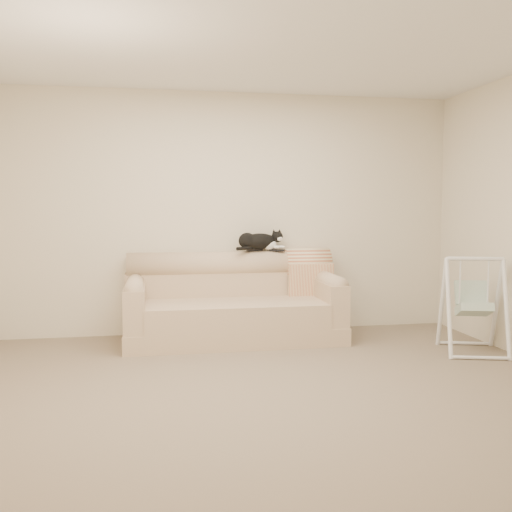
{
  "coord_description": "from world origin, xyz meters",
  "views": [
    {
      "loc": [
        -0.81,
        -4.17,
        1.38
      ],
      "look_at": [
        0.17,
        1.27,
        0.9
      ],
      "focal_mm": 40.0,
      "sensor_mm": 36.0,
      "label": 1
    }
  ],
  "objects_px": {
    "remote_b": "(277,250)",
    "baby_swing": "(473,305)",
    "sofa": "(233,306)",
    "remote_a": "(255,250)",
    "tuxedo_cat": "(259,241)"
  },
  "relations": [
    {
      "from": "remote_b",
      "to": "sofa",
      "type": "bearing_deg",
      "value": -157.49
    },
    {
      "from": "remote_a",
      "to": "tuxedo_cat",
      "type": "relative_size",
      "value": 0.33
    },
    {
      "from": "sofa",
      "to": "tuxedo_cat",
      "type": "relative_size",
      "value": 3.87
    },
    {
      "from": "sofa",
      "to": "remote_a",
      "type": "distance_m",
      "value": 0.67
    },
    {
      "from": "tuxedo_cat",
      "to": "baby_swing",
      "type": "distance_m",
      "value": 2.24
    },
    {
      "from": "remote_b",
      "to": "baby_swing",
      "type": "height_order",
      "value": "remote_b"
    },
    {
      "from": "sofa",
      "to": "remote_a",
      "type": "height_order",
      "value": "remote_a"
    },
    {
      "from": "baby_swing",
      "to": "tuxedo_cat",
      "type": "bearing_deg",
      "value": 147.82
    },
    {
      "from": "remote_b",
      "to": "tuxedo_cat",
      "type": "distance_m",
      "value": 0.21
    },
    {
      "from": "remote_b",
      "to": "tuxedo_cat",
      "type": "relative_size",
      "value": 0.31
    },
    {
      "from": "tuxedo_cat",
      "to": "sofa",
      "type": "bearing_deg",
      "value": -143.77
    },
    {
      "from": "sofa",
      "to": "remote_a",
      "type": "xyz_separation_m",
      "value": [
        0.28,
        0.25,
        0.56
      ]
    },
    {
      "from": "sofa",
      "to": "baby_swing",
      "type": "relative_size",
      "value": 2.4
    },
    {
      "from": "remote_a",
      "to": "baby_swing",
      "type": "distance_m",
      "value": 2.27
    },
    {
      "from": "sofa",
      "to": "remote_b",
      "type": "distance_m",
      "value": 0.78
    }
  ]
}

